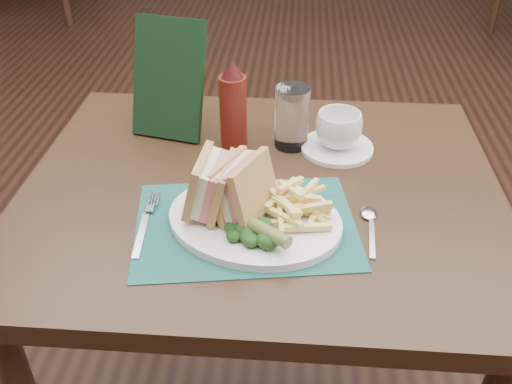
# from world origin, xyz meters

# --- Properties ---
(floor) EXTENTS (7.00, 7.00, 0.00)m
(floor) POSITION_xyz_m (0.00, 0.00, 0.00)
(floor) COLOR black
(floor) RESTS_ON ground
(table_main) EXTENTS (0.90, 0.75, 0.75)m
(table_main) POSITION_xyz_m (0.00, -0.50, 0.38)
(table_main) COLOR black
(table_main) RESTS_ON ground
(placemat) EXTENTS (0.41, 0.32, 0.00)m
(placemat) POSITION_xyz_m (-0.02, -0.63, 0.75)
(placemat) COLOR #184E48
(placemat) RESTS_ON table_main
(plate) EXTENTS (0.35, 0.31, 0.01)m
(plate) POSITION_xyz_m (-0.00, -0.62, 0.76)
(plate) COLOR white
(plate) RESTS_ON placemat
(sandwich_half_a) EXTENTS (0.09, 0.11, 0.11)m
(sandwich_half_a) POSITION_xyz_m (-0.10, -0.61, 0.82)
(sandwich_half_a) COLOR tan
(sandwich_half_a) RESTS_ON plate
(sandwich_half_b) EXTENTS (0.12, 0.13, 0.11)m
(sandwich_half_b) POSITION_xyz_m (-0.04, -0.61, 0.82)
(sandwich_half_b) COLOR tan
(sandwich_half_b) RESTS_ON plate
(kale_garnish) EXTENTS (0.11, 0.08, 0.03)m
(kale_garnish) POSITION_xyz_m (-0.00, -0.68, 0.78)
(kale_garnish) COLOR black
(kale_garnish) RESTS_ON plate
(pickle_spear) EXTENTS (0.11, 0.09, 0.03)m
(pickle_spear) POSITION_xyz_m (0.01, -0.68, 0.79)
(pickle_spear) COLOR #4F6225
(pickle_spear) RESTS_ON plate
(fries_pile) EXTENTS (0.18, 0.20, 0.05)m
(fries_pile) POSITION_xyz_m (0.06, -0.60, 0.79)
(fries_pile) COLOR #F4DB7A
(fries_pile) RESTS_ON plate
(fork) EXTENTS (0.05, 0.17, 0.01)m
(fork) POSITION_xyz_m (-0.19, -0.64, 0.76)
(fork) COLOR silver
(fork) RESTS_ON placemat
(spoon) EXTENTS (0.04, 0.15, 0.01)m
(spoon) POSITION_xyz_m (0.19, -0.62, 0.76)
(spoon) COLOR silver
(spoon) RESTS_ON table_main
(saucer) EXTENTS (0.19, 0.19, 0.01)m
(saucer) POSITION_xyz_m (0.15, -0.36, 0.76)
(saucer) COLOR white
(saucer) RESTS_ON table_main
(coffee_cup) EXTENTS (0.13, 0.13, 0.07)m
(coffee_cup) POSITION_xyz_m (0.15, -0.36, 0.80)
(coffee_cup) COLOR white
(coffee_cup) RESTS_ON saucer
(drinking_glass) EXTENTS (0.09, 0.09, 0.13)m
(drinking_glass) POSITION_xyz_m (0.05, -0.35, 0.81)
(drinking_glass) COLOR white
(drinking_glass) RESTS_ON table_main
(ketchup_bottle) EXTENTS (0.07, 0.07, 0.19)m
(ketchup_bottle) POSITION_xyz_m (-0.07, -0.35, 0.84)
(ketchup_bottle) COLOR #53130E
(ketchup_bottle) RESTS_ON table_main
(check_presenter) EXTENTS (0.17, 0.12, 0.24)m
(check_presenter) POSITION_xyz_m (-0.21, -0.30, 0.87)
(check_presenter) COLOR black
(check_presenter) RESTS_ON table_main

